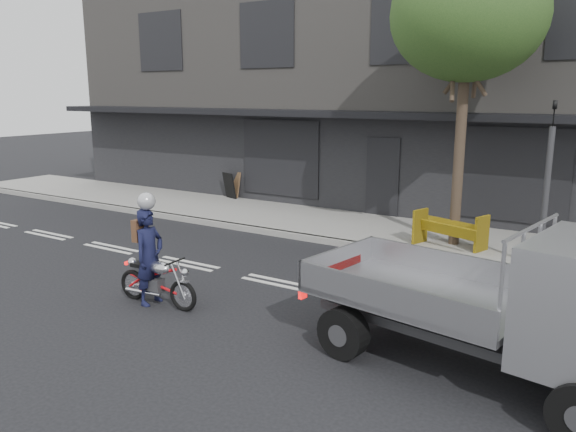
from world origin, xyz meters
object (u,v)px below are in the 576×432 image
at_px(street_tree, 468,16).
at_px(flatbed_ute, 567,306).
at_px(motorcycle, 157,280).
at_px(rider, 150,257).
at_px(sandwich_board, 229,186).
at_px(traffic_light_pole, 546,194).
at_px(construction_barrier, 447,231).

bearing_deg(street_tree, flatbed_ute, -63.65).
height_order(motorcycle, rider, rider).
bearing_deg(sandwich_board, rider, -43.05).
bearing_deg(motorcycle, sandwich_board, 117.50).
bearing_deg(sandwich_board, traffic_light_pole, 2.98).
bearing_deg(motorcycle, construction_barrier, 56.66).
distance_m(street_tree, sandwich_board, 9.50).
distance_m(street_tree, traffic_light_pole, 4.23).
distance_m(motorcycle, rider, 0.43).
xyz_separation_m(motorcycle, sandwich_board, (-4.67, 8.08, 0.14)).
xyz_separation_m(traffic_light_pole, construction_barrier, (-2.00, 0.27, -1.07)).
height_order(traffic_light_pole, rider, traffic_light_pole).
height_order(traffic_light_pole, construction_barrier, traffic_light_pole).
xyz_separation_m(traffic_light_pole, rider, (-5.55, -5.43, -0.80)).
relative_size(traffic_light_pole, construction_barrier, 2.29).
relative_size(traffic_light_pole, sandwich_board, 3.99).
bearing_deg(traffic_light_pole, construction_barrier, 172.22).
height_order(street_tree, sandwich_board, street_tree).
distance_m(street_tree, motorcycle, 8.62).
height_order(rider, flatbed_ute, flatbed_ute).
bearing_deg(traffic_light_pole, rider, -135.65).
bearing_deg(street_tree, sandwich_board, 167.42).
xyz_separation_m(motorcycle, construction_barrier, (3.40, 5.70, 0.13)).
bearing_deg(construction_barrier, rider, -121.91).
height_order(traffic_light_pole, motorcycle, traffic_light_pole).
distance_m(construction_barrier, sandwich_board, 8.41).
bearing_deg(sandwich_board, construction_barrier, 1.31).
height_order(motorcycle, flatbed_ute, flatbed_ute).
bearing_deg(sandwich_board, flatbed_ute, -17.50).
height_order(street_tree, traffic_light_pole, street_tree).
relative_size(motorcycle, flatbed_ute, 0.36).
xyz_separation_m(street_tree, traffic_light_pole, (2.00, -0.85, -3.63)).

